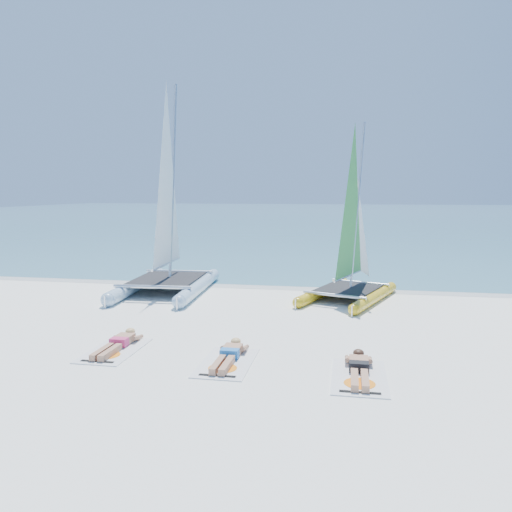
{
  "coord_description": "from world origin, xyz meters",
  "views": [
    {
      "loc": [
        2.69,
        -12.05,
        3.4
      ],
      "look_at": [
        0.25,
        1.2,
        1.64
      ],
      "focal_mm": 35.0,
      "sensor_mm": 36.0,
      "label": 1
    }
  ],
  "objects_px": {
    "catamaran_yellow": "(354,241)",
    "towel_b": "(227,363)",
    "sunbather_a": "(118,343)",
    "towel_c": "(359,377)",
    "sunbather_b": "(229,354)",
    "towel_a": "(114,350)",
    "sunbather_c": "(359,368)",
    "catamaran_blue": "(167,227)"
  },
  "relations": [
    {
      "from": "catamaran_yellow",
      "to": "towel_b",
      "type": "height_order",
      "value": "catamaran_yellow"
    },
    {
      "from": "sunbather_a",
      "to": "towel_c",
      "type": "xyz_separation_m",
      "value": [
        5.14,
        -0.82,
        -0.11
      ]
    },
    {
      "from": "towel_b",
      "to": "sunbather_b",
      "type": "relative_size",
      "value": 1.07
    },
    {
      "from": "towel_a",
      "to": "towel_c",
      "type": "bearing_deg",
      "value": -6.94
    },
    {
      "from": "sunbather_c",
      "to": "sunbather_a",
      "type": "bearing_deg",
      "value": 173.06
    },
    {
      "from": "towel_b",
      "to": "towel_c",
      "type": "relative_size",
      "value": 1.0
    },
    {
      "from": "sunbather_a",
      "to": "sunbather_c",
      "type": "distance_m",
      "value": 5.17
    },
    {
      "from": "sunbather_a",
      "to": "sunbather_c",
      "type": "xyz_separation_m",
      "value": [
        5.14,
        -0.62,
        0.0
      ]
    },
    {
      "from": "towel_b",
      "to": "towel_c",
      "type": "xyz_separation_m",
      "value": [
        2.58,
        -0.31,
        0.0
      ]
    },
    {
      "from": "sunbather_b",
      "to": "towel_c",
      "type": "bearing_deg",
      "value": -10.98
    },
    {
      "from": "towel_a",
      "to": "sunbather_c",
      "type": "bearing_deg",
      "value": -4.82
    },
    {
      "from": "sunbather_b",
      "to": "towel_b",
      "type": "bearing_deg",
      "value": -90.0
    },
    {
      "from": "sunbather_b",
      "to": "catamaran_yellow",
      "type": "bearing_deg",
      "value": 69.24
    },
    {
      "from": "towel_c",
      "to": "towel_a",
      "type": "bearing_deg",
      "value": 173.06
    },
    {
      "from": "towel_c",
      "to": "catamaran_yellow",
      "type": "bearing_deg",
      "value": 90.5
    },
    {
      "from": "towel_a",
      "to": "towel_c",
      "type": "xyz_separation_m",
      "value": [
        5.14,
        -0.62,
        0.0
      ]
    },
    {
      "from": "towel_a",
      "to": "towel_b",
      "type": "xyz_separation_m",
      "value": [
        2.56,
        -0.32,
        0.0
      ]
    },
    {
      "from": "catamaran_yellow",
      "to": "sunbather_b",
      "type": "distance_m",
      "value": 7.29
    },
    {
      "from": "catamaran_blue",
      "to": "catamaran_yellow",
      "type": "relative_size",
      "value": 1.27
    },
    {
      "from": "towel_a",
      "to": "towel_c",
      "type": "distance_m",
      "value": 5.17
    },
    {
      "from": "sunbather_a",
      "to": "towel_b",
      "type": "relative_size",
      "value": 0.93
    },
    {
      "from": "sunbather_a",
      "to": "sunbather_b",
      "type": "height_order",
      "value": "same"
    },
    {
      "from": "catamaran_yellow",
      "to": "towel_b",
      "type": "relative_size",
      "value": 3.13
    },
    {
      "from": "catamaran_blue",
      "to": "sunbather_a",
      "type": "bearing_deg",
      "value": -82.87
    },
    {
      "from": "catamaran_blue",
      "to": "towel_a",
      "type": "bearing_deg",
      "value": -83.17
    },
    {
      "from": "catamaran_yellow",
      "to": "towel_a",
      "type": "distance_m",
      "value": 8.45
    },
    {
      "from": "towel_b",
      "to": "catamaran_blue",
      "type": "bearing_deg",
      "value": 118.9
    },
    {
      "from": "catamaran_blue",
      "to": "sunbather_b",
      "type": "bearing_deg",
      "value": -63.58
    },
    {
      "from": "sunbather_a",
      "to": "sunbather_c",
      "type": "relative_size",
      "value": 1.0
    },
    {
      "from": "catamaran_yellow",
      "to": "sunbather_c",
      "type": "xyz_separation_m",
      "value": [
        0.06,
        -6.94,
        -1.71
      ]
    },
    {
      "from": "towel_b",
      "to": "towel_c",
      "type": "bearing_deg",
      "value": -6.81
    },
    {
      "from": "towel_a",
      "to": "sunbather_b",
      "type": "height_order",
      "value": "sunbather_b"
    },
    {
      "from": "catamaran_yellow",
      "to": "sunbather_a",
      "type": "height_order",
      "value": "catamaran_yellow"
    },
    {
      "from": "sunbather_b",
      "to": "towel_a",
      "type": "bearing_deg",
      "value": 177.2
    },
    {
      "from": "sunbather_a",
      "to": "towel_b",
      "type": "bearing_deg",
      "value": -11.25
    },
    {
      "from": "catamaran_blue",
      "to": "sunbather_b",
      "type": "xyz_separation_m",
      "value": [
        3.68,
        -6.48,
        -2.08
      ]
    },
    {
      "from": "towel_a",
      "to": "sunbather_c",
      "type": "height_order",
      "value": "sunbather_c"
    },
    {
      "from": "catamaran_blue",
      "to": "towel_c",
      "type": "bearing_deg",
      "value": -51.32
    },
    {
      "from": "catamaran_blue",
      "to": "towel_b",
      "type": "xyz_separation_m",
      "value": [
        3.68,
        -6.67,
        -2.19
      ]
    },
    {
      "from": "sunbather_c",
      "to": "catamaran_yellow",
      "type": "bearing_deg",
      "value": 90.51
    },
    {
      "from": "towel_c",
      "to": "sunbather_c",
      "type": "xyz_separation_m",
      "value": [
        -0.0,
        0.19,
        0.11
      ]
    },
    {
      "from": "catamaran_blue",
      "to": "sunbather_a",
      "type": "xyz_separation_m",
      "value": [
        1.12,
        -6.16,
        -2.08
      ]
    }
  ]
}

